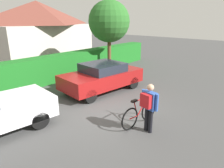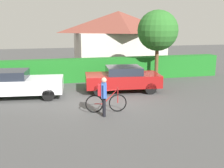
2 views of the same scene
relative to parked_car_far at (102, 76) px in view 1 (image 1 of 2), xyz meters
name	(u,v)px [view 1 (image 1 of 2)]	position (x,y,z in m)	size (l,w,h in m)	color
ground_plane	(106,112)	(-1.69, -1.75, -0.71)	(60.00, 60.00, 0.00)	#444444
hedge_row	(35,72)	(-1.69, 3.16, 0.01)	(18.67, 0.90, 1.44)	#1B691F
house_distant	(39,31)	(2.28, 9.08, 1.67)	(7.51, 5.05, 4.66)	beige
parked_car_far	(102,76)	(0.00, 0.00, 0.00)	(4.13, 2.29, 1.35)	maroon
bicycle	(140,113)	(-1.67, -3.24, -0.30)	(1.71, 0.50, 1.02)	black
person_rider	(149,104)	(-1.89, -3.68, 0.23)	(0.42, 0.63, 1.56)	black
tree_kerbside	(109,22)	(2.81, 1.99, 2.46)	(2.50, 2.50, 4.43)	brown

